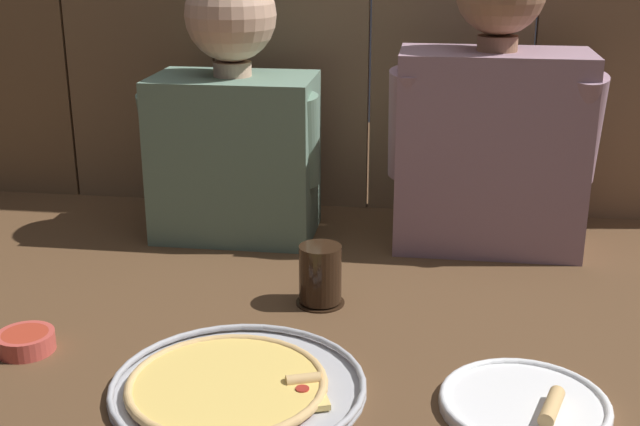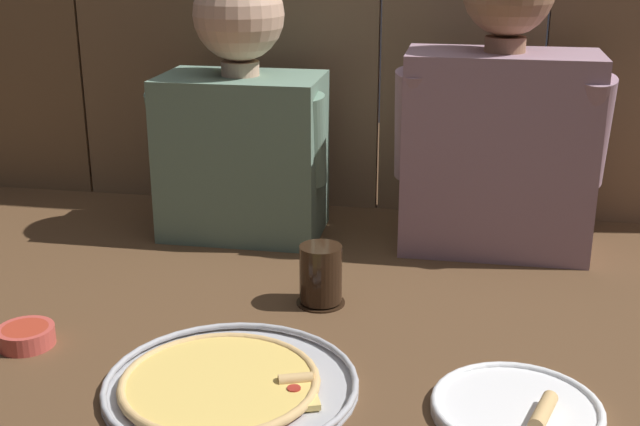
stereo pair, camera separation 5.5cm
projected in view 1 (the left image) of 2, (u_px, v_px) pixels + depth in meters
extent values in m
plane|color=brown|center=(332.00, 335.00, 1.39)|extent=(3.20, 3.20, 0.00)
cylinder|color=#B2B2B7|center=(238.00, 388.00, 1.23)|extent=(0.38, 0.38, 0.01)
torus|color=#B2B2B7|center=(238.00, 383.00, 1.22)|extent=(0.38, 0.38, 0.01)
cylinder|color=#B23823|center=(227.00, 387.00, 1.22)|extent=(0.29, 0.29, 0.00)
cylinder|color=#EFC660|center=(227.00, 384.00, 1.22)|extent=(0.28, 0.28, 0.01)
torus|color=tan|center=(227.00, 384.00, 1.22)|extent=(0.30, 0.30, 0.01)
cube|color=#F4D170|center=(308.00, 396.00, 1.19)|extent=(0.07, 0.09, 0.01)
cylinder|color=tan|center=(303.00, 380.00, 1.22)|extent=(0.05, 0.04, 0.02)
cylinder|color=#A3281E|center=(302.00, 389.00, 1.20)|extent=(0.02, 0.02, 0.00)
cylinder|color=white|center=(524.00, 405.00, 1.18)|extent=(0.24, 0.24, 0.01)
torus|color=white|center=(525.00, 402.00, 1.18)|extent=(0.24, 0.24, 0.01)
cylinder|color=tan|center=(552.00, 406.00, 1.14)|extent=(0.05, 0.09, 0.02)
cylinder|color=black|center=(320.00, 302.00, 1.51)|extent=(0.09, 0.09, 0.01)
cylinder|color=black|center=(320.00, 273.00, 1.49)|extent=(0.08, 0.08, 0.10)
cylinder|color=#CC4C42|center=(26.00, 342.00, 1.34)|extent=(0.09, 0.09, 0.03)
cylinder|color=#B23823|center=(25.00, 337.00, 1.34)|extent=(0.07, 0.07, 0.02)
cube|color=slate|center=(235.00, 157.00, 1.80)|extent=(0.34, 0.22, 0.35)
cylinder|color=#DBAD8E|center=(232.00, 69.00, 1.74)|extent=(0.08, 0.08, 0.03)
sphere|color=#DBAD8E|center=(231.00, 15.00, 1.71)|extent=(0.19, 0.19, 0.19)
sphere|color=black|center=(232.00, 7.00, 1.71)|extent=(0.17, 0.17, 0.17)
cylinder|color=slate|center=(161.00, 135.00, 1.77)|extent=(0.08, 0.12, 0.21)
cylinder|color=slate|center=(301.00, 140.00, 1.73)|extent=(0.08, 0.10, 0.20)
cube|color=gray|center=(490.00, 152.00, 1.72)|extent=(0.38, 0.19, 0.41)
cylinder|color=#9E7051|center=(497.00, 43.00, 1.65)|extent=(0.08, 0.08, 0.03)
cylinder|color=gray|center=(407.00, 124.00, 1.69)|extent=(0.08, 0.12, 0.24)
cylinder|color=gray|center=(581.00, 129.00, 1.64)|extent=(0.08, 0.13, 0.24)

